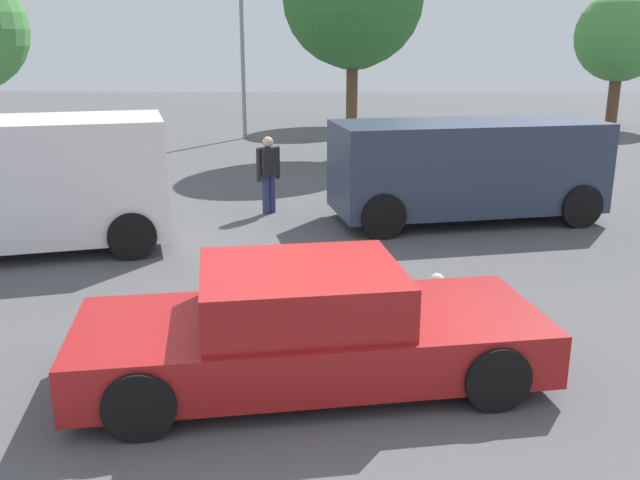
{
  "coord_description": "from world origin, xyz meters",
  "views": [
    {
      "loc": [
        0.36,
        -6.51,
        3.33
      ],
      "look_at": [
        -0.01,
        1.86,
        0.9
      ],
      "focal_mm": 38.76,
      "sensor_mm": 36.0,
      "label": 1
    }
  ],
  "objects_px": {
    "suv_dark": "(466,167)",
    "sedan_foreground": "(308,328)",
    "dog": "(453,286)",
    "light_post_near": "(241,10)",
    "pedestrian": "(268,169)"
  },
  "relations": [
    {
      "from": "suv_dark",
      "to": "sedan_foreground",
      "type": "bearing_deg",
      "value": 54.51
    },
    {
      "from": "dog",
      "to": "light_post_near",
      "type": "relative_size",
      "value": 0.1
    },
    {
      "from": "light_post_near",
      "to": "dog",
      "type": "bearing_deg",
      "value": -72.06
    },
    {
      "from": "pedestrian",
      "to": "suv_dark",
      "type": "bearing_deg",
      "value": 37.78
    },
    {
      "from": "suv_dark",
      "to": "pedestrian",
      "type": "distance_m",
      "value": 3.81
    },
    {
      "from": "sedan_foreground",
      "to": "light_post_near",
      "type": "height_order",
      "value": "light_post_near"
    },
    {
      "from": "pedestrian",
      "to": "sedan_foreground",
      "type": "bearing_deg",
      "value": -36.43
    },
    {
      "from": "suv_dark",
      "to": "pedestrian",
      "type": "bearing_deg",
      "value": -20.08
    },
    {
      "from": "sedan_foreground",
      "to": "pedestrian",
      "type": "relative_size",
      "value": 3.19
    },
    {
      "from": "suv_dark",
      "to": "dog",
      "type": "bearing_deg",
      "value": 65.35
    },
    {
      "from": "suv_dark",
      "to": "light_post_near",
      "type": "relative_size",
      "value": 0.84
    },
    {
      "from": "dog",
      "to": "sedan_foreground",
      "type": "bearing_deg",
      "value": 64.95
    },
    {
      "from": "dog",
      "to": "pedestrian",
      "type": "bearing_deg",
      "value": -44.37
    },
    {
      "from": "sedan_foreground",
      "to": "light_post_near",
      "type": "xyz_separation_m",
      "value": [
        -3.33,
        17.87,
        3.73
      ]
    },
    {
      "from": "dog",
      "to": "light_post_near",
      "type": "bearing_deg",
      "value": -58.04
    }
  ]
}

